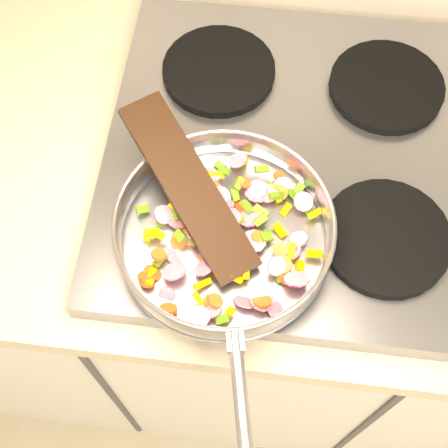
# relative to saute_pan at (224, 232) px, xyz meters

# --- Properties ---
(cooktop) EXTENTS (0.60, 0.60, 0.04)m
(cooktop) POSITION_rel_saute_pan_xyz_m (0.09, 0.18, -0.07)
(cooktop) COLOR #939399
(cooktop) RESTS_ON counter_top
(grate_fl) EXTENTS (0.19, 0.19, 0.02)m
(grate_fl) POSITION_rel_saute_pan_xyz_m (-0.05, 0.04, -0.04)
(grate_fl) COLOR black
(grate_fl) RESTS_ON cooktop
(grate_fr) EXTENTS (0.19, 0.19, 0.02)m
(grate_fr) POSITION_rel_saute_pan_xyz_m (0.23, 0.04, -0.04)
(grate_fr) COLOR black
(grate_fr) RESTS_ON cooktop
(grate_bl) EXTENTS (0.19, 0.19, 0.02)m
(grate_bl) POSITION_rel_saute_pan_xyz_m (-0.05, 0.32, -0.04)
(grate_bl) COLOR black
(grate_bl) RESTS_ON cooktop
(grate_br) EXTENTS (0.19, 0.19, 0.02)m
(grate_br) POSITION_rel_saute_pan_xyz_m (0.23, 0.32, -0.04)
(grate_br) COLOR black
(grate_br) RESTS_ON cooktop
(saute_pan) EXTENTS (0.35, 0.51, 0.06)m
(saute_pan) POSITION_rel_saute_pan_xyz_m (0.00, 0.00, 0.00)
(saute_pan) COLOR #9E9EA5
(saute_pan) RESTS_ON grate_fl
(vegetable_heap) EXTENTS (0.27, 0.29, 0.05)m
(vegetable_heap) POSITION_rel_saute_pan_xyz_m (0.00, 0.00, -0.01)
(vegetable_heap) COLOR #E01557
(vegetable_heap) RESTS_ON saute_pan
(wooden_spatula) EXTENTS (0.23, 0.27, 0.08)m
(wooden_spatula) POSITION_rel_saute_pan_xyz_m (-0.06, 0.05, 0.02)
(wooden_spatula) COLOR black
(wooden_spatula) RESTS_ON saute_pan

